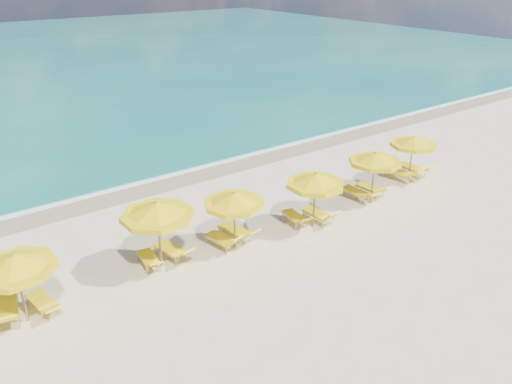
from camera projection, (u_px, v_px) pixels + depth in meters
ground_plane at (278, 231)px, 20.39m from camera, size 120.00×120.00×0.00m
ocean at (11, 60)px, 55.59m from camera, size 120.00×80.00×0.30m
wet_sand_band at (189, 174)px, 25.81m from camera, size 120.00×2.60×0.01m
foam_line at (182, 170)px, 26.40m from camera, size 120.00×1.20×0.03m
whitecap_near at (21, 147)px, 29.65m from camera, size 14.00×0.36×0.05m
whitecap_far at (176, 91)px, 42.26m from camera, size 18.00×0.30×0.05m
umbrella_1 at (15, 264)px, 14.42m from camera, size 3.09×3.09×2.43m
umbrella_2 at (157, 211)px, 17.11m from camera, size 3.30×3.30×2.62m
umbrella_3 at (234, 200)px, 18.44m from camera, size 2.46×2.46×2.35m
umbrella_4 at (315, 181)px, 19.89m from camera, size 3.10×3.10×2.43m
umbrella_5 at (375, 159)px, 22.18m from camera, size 2.85×2.85×2.39m
umbrella_6 at (413, 142)px, 24.48m from camera, size 2.29×2.29×2.30m
lounger_1_left at (7, 313)px, 15.24m from camera, size 1.01×2.05×0.93m
lounger_1_right at (42, 305)px, 15.70m from camera, size 0.79×1.75×0.62m
lounger_2_left at (149, 261)px, 17.97m from camera, size 0.72×1.68×0.69m
lounger_2_right at (172, 253)px, 18.42m from camera, size 0.96×1.90×0.81m
lounger_3_left at (222, 242)px, 19.14m from camera, size 0.87×1.75×0.83m
lounger_3_right at (236, 234)px, 19.73m from camera, size 0.95×1.96×0.80m
lounger_4_left at (295, 220)px, 20.85m from camera, size 0.82×1.76×0.73m
lounger_4_right at (318, 217)px, 21.02m from camera, size 0.66×1.76×0.84m
lounger_5_left at (356, 195)px, 23.04m from camera, size 0.69×1.91×0.69m
lounger_5_right at (371, 191)px, 23.45m from camera, size 0.71×1.79×0.79m
lounger_6_left at (398, 175)px, 25.10m from camera, size 0.95×2.09×0.81m
lounger_6_right at (412, 170)px, 25.63m from camera, size 0.69×2.01×0.87m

